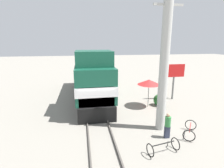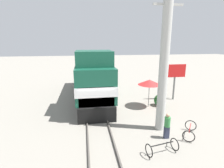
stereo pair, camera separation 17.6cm
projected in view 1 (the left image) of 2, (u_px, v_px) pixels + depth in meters
ground_plane at (96, 116)px, 13.59m from camera, size 120.00×120.00×0.00m
rail_near at (87, 116)px, 13.45m from camera, size 0.08×32.86×0.15m
rail_far at (105, 114)px, 13.69m from camera, size 0.08×32.86×0.15m
locomotive at (92, 78)px, 17.48m from camera, size 3.02×12.62×4.94m
utility_pole at (164, 63)px, 10.61m from camera, size 1.80×0.57×8.72m
vendor_umbrella at (149, 82)px, 15.04m from camera, size 1.98×1.98×2.45m
billboard_sign at (174, 73)px, 16.95m from camera, size 2.12×0.12×3.51m
shrub_cluster at (159, 100)px, 15.70m from camera, size 1.05×1.05×1.05m
person_bystander at (168, 125)px, 10.33m from camera, size 0.34×0.34×1.58m
bicycle at (190, 130)px, 10.71m from camera, size 1.50×1.67×0.70m
bicycle_spare at (163, 147)px, 9.01m from camera, size 1.72×0.98×0.68m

